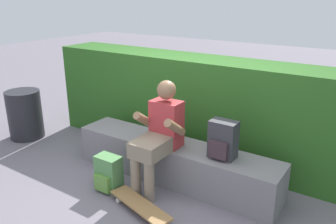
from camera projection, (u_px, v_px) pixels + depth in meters
The scene contains 8 objects.
ground_plane at pixel (157, 192), 3.82m from camera, with size 24.00×24.00×0.00m, color slate.
bench_main at pixel (174, 161), 4.02m from camera, with size 2.52×0.49×0.46m.
person_skater at pixel (159, 133), 3.74m from camera, with size 0.49×0.62×1.21m.
skateboard_near_person at pixel (140, 205), 3.45m from camera, with size 0.82×0.40×0.09m.
backpack_on_bench at pixel (223, 140), 3.56m from camera, with size 0.28×0.23×0.40m.
backpack_on_ground at pixel (108, 174), 3.82m from camera, with size 0.28×0.23×0.40m.
hedge_row at pixel (241, 115), 4.28m from camera, with size 5.66×0.64×1.31m.
trash_bin at pixel (25, 114), 5.17m from camera, with size 0.50×0.50×0.72m.
Camera 1 is at (1.94, -2.70, 2.09)m, focal length 36.82 mm.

